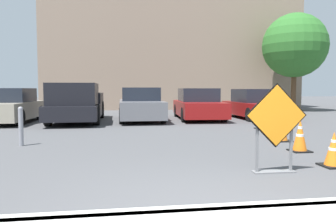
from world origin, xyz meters
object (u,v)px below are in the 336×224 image
(traffic_cone_fifth, at_px, (262,119))
(traffic_cone_fourth, at_px, (272,124))
(parked_car_third, at_px, (198,105))
(bollard_nearest, at_px, (21,125))
(traffic_cone_second, at_px, (300,136))
(road_closed_sign, at_px, (276,124))
(traffic_cone_nearest, at_px, (334,150))
(parked_car_fourth, at_px, (254,105))
(pickup_truck, at_px, (77,105))
(parked_car_second, at_px, (141,105))
(parked_car_nearest, at_px, (10,107))
(traffic_cone_third, at_px, (281,128))

(traffic_cone_fifth, bearing_deg, traffic_cone_fourth, -102.40)
(traffic_cone_fourth, bearing_deg, traffic_cone_fifth, 77.60)
(parked_car_third, bearing_deg, bollard_nearest, 50.86)
(traffic_cone_second, bearing_deg, road_closed_sign, -130.18)
(traffic_cone_nearest, bearing_deg, traffic_cone_second, 82.79)
(traffic_cone_fifth, xyz_separation_m, bollard_nearest, (-7.29, -2.39, 0.17))
(parked_car_third, bearing_deg, road_closed_sign, 87.23)
(traffic_cone_second, xyz_separation_m, bollard_nearest, (-6.33, 1.66, 0.15))
(traffic_cone_nearest, distance_m, parked_car_fourth, 9.83)
(traffic_cone_second, relative_size, pickup_truck, 0.13)
(parked_car_third, bearing_deg, traffic_cone_nearest, 94.43)
(parked_car_third, bearing_deg, parked_car_fourth, -178.70)
(traffic_cone_second, height_order, pickup_truck, pickup_truck)
(traffic_cone_nearest, height_order, parked_car_third, parked_car_third)
(bollard_nearest, bearing_deg, parked_car_third, 47.36)
(parked_car_second, xyz_separation_m, parked_car_third, (2.71, 0.32, -0.02))
(road_closed_sign, bearing_deg, traffic_cone_fifth, 67.50)
(traffic_cone_nearest, bearing_deg, bollard_nearest, 153.44)
(traffic_cone_fourth, bearing_deg, traffic_cone_second, -103.72)
(parked_car_third, xyz_separation_m, parked_car_fourth, (2.70, -0.10, -0.02))
(road_closed_sign, distance_m, traffic_cone_nearest, 1.37)
(traffic_cone_fourth, height_order, bollard_nearest, bollard_nearest)
(traffic_cone_nearest, relative_size, parked_car_nearest, 0.14)
(traffic_cone_second, distance_m, traffic_cone_third, 1.48)
(traffic_cone_fourth, bearing_deg, traffic_cone_nearest, -101.53)
(road_closed_sign, relative_size, traffic_cone_fifth, 2.15)
(parked_car_third, xyz_separation_m, bollard_nearest, (-6.00, -6.52, -0.15))
(parked_car_fourth, bearing_deg, road_closed_sign, 68.49)
(road_closed_sign, relative_size, traffic_cone_third, 2.01)
(traffic_cone_nearest, distance_m, parked_car_second, 9.71)
(parked_car_fourth, bearing_deg, pickup_truck, 4.31)
(traffic_cone_nearest, xyz_separation_m, parked_car_second, (-2.86, 9.27, 0.37))
(parked_car_second, distance_m, parked_car_third, 2.72)
(pickup_truck, distance_m, parked_car_fourth, 8.14)
(traffic_cone_second, relative_size, bollard_nearest, 0.76)
(parked_car_second, height_order, bollard_nearest, parked_car_second)
(traffic_cone_fifth, distance_m, parked_car_second, 5.53)
(traffic_cone_fourth, height_order, parked_car_nearest, parked_car_nearest)
(parked_car_second, bearing_deg, pickup_truck, 9.41)
(traffic_cone_nearest, relative_size, bollard_nearest, 0.65)
(traffic_cone_fourth, bearing_deg, bollard_nearest, -171.37)
(bollard_nearest, bearing_deg, parked_car_second, 62.01)
(traffic_cone_third, distance_m, parked_car_nearest, 10.72)
(traffic_cone_third, xyz_separation_m, parked_car_second, (-3.34, 6.41, 0.32))
(traffic_cone_fifth, distance_m, pickup_truck, 7.51)
(pickup_truck, height_order, parked_car_second, pickup_truck)
(traffic_cone_second, xyz_separation_m, parked_car_third, (-0.33, 8.18, 0.30))
(pickup_truck, bearing_deg, parked_car_nearest, -4.86)
(traffic_cone_second, relative_size, traffic_cone_third, 0.99)
(pickup_truck, height_order, parked_car_fourth, pickup_truck)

